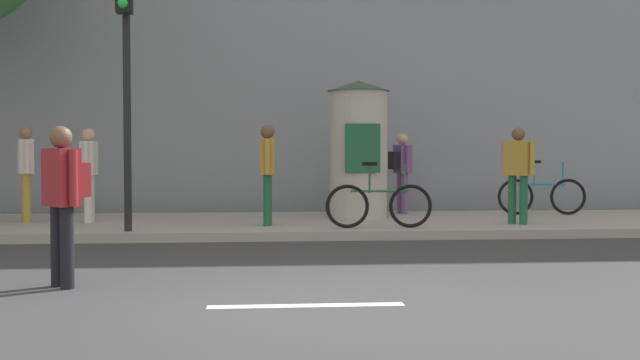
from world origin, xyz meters
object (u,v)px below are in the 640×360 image
(pedestrian_with_backpack, at_px, (26,166))
(pedestrian_in_dark_shirt, at_px, (401,166))
(pedestrian_in_red_top, at_px, (64,192))
(pedestrian_near_pole, at_px, (268,166))
(poster_column, at_px, (359,148))
(bicycle_upright, at_px, (379,204))
(traffic_light, at_px, (125,53))
(bicycle_leaning, at_px, (542,195))
(pedestrian_tallest, at_px, (519,166))
(pedestrian_in_light_jacket, at_px, (89,168))

(pedestrian_with_backpack, bearing_deg, pedestrian_in_dark_shirt, 10.06)
(pedestrian_in_red_top, bearing_deg, pedestrian_near_pole, 66.18)
(poster_column, distance_m, bicycle_upright, 2.14)
(traffic_light, height_order, bicycle_leaning, traffic_light)
(pedestrian_with_backpack, bearing_deg, pedestrian_tallest, -7.74)
(poster_column, relative_size, pedestrian_near_pole, 1.52)
(poster_column, distance_m, pedestrian_in_red_top, 7.41)
(poster_column, bearing_deg, pedestrian_in_light_jacket, -173.86)
(pedestrian_in_red_top, relative_size, pedestrian_near_pole, 0.97)
(pedestrian_in_red_top, relative_size, bicycle_upright, 0.94)
(traffic_light, xyz_separation_m, bicycle_leaning, (7.72, 2.61, -2.41))
(pedestrian_in_red_top, bearing_deg, poster_column, 57.96)
(bicycle_leaning, xyz_separation_m, bicycle_upright, (-3.67, -2.34, 0.00))
(pedestrian_in_light_jacket, bearing_deg, pedestrian_with_backpack, 168.44)
(bicycle_upright, bearing_deg, pedestrian_with_backpack, 165.06)
(pedestrian_near_pole, bearing_deg, bicycle_upright, -17.99)
(bicycle_leaning, bearing_deg, bicycle_upright, -147.47)
(poster_column, xyz_separation_m, pedestrian_in_dark_shirt, (1.01, 0.97, -0.36))
(pedestrian_in_light_jacket, bearing_deg, bicycle_leaning, 6.20)
(pedestrian_tallest, distance_m, bicycle_upright, 2.64)
(pedestrian_in_dark_shirt, relative_size, bicycle_leaning, 0.92)
(pedestrian_in_red_top, bearing_deg, pedestrian_in_light_jacket, 99.67)
(pedestrian_near_pole, distance_m, bicycle_upright, 2.02)
(traffic_light, xyz_separation_m, pedestrian_near_pole, (2.22, 0.86, -1.79))
(pedestrian_near_pole, xyz_separation_m, pedestrian_tallest, (4.35, -0.13, -0.01))
(traffic_light, distance_m, bicycle_leaning, 8.50)
(traffic_light, bearing_deg, pedestrian_in_light_jacket, 119.25)
(pedestrian_near_pole, distance_m, pedestrian_tallest, 4.36)
(pedestrian_with_backpack, relative_size, bicycle_leaning, 0.97)
(poster_column, height_order, bicycle_leaning, poster_column)
(traffic_light, distance_m, pedestrian_in_dark_shirt, 6.18)
(poster_column, bearing_deg, pedestrian_in_red_top, -122.04)
(traffic_light, bearing_deg, bicycle_upright, 3.81)
(pedestrian_in_red_top, height_order, bicycle_upright, pedestrian_in_red_top)
(traffic_light, xyz_separation_m, pedestrian_in_light_jacket, (-0.94, 1.67, -1.83))
(pedestrian_with_backpack, distance_m, bicycle_upright, 6.39)
(poster_column, distance_m, pedestrian_in_dark_shirt, 1.44)
(pedestrian_with_backpack, bearing_deg, traffic_light, -42.32)
(pedestrian_in_red_top, distance_m, pedestrian_tallest, 8.11)
(pedestrian_near_pole, height_order, pedestrian_in_light_jacket, pedestrian_near_pole)
(bicycle_upright, bearing_deg, bicycle_leaning, 32.53)
(traffic_light, xyz_separation_m, pedestrian_in_dark_shirt, (4.98, 3.16, -1.84))
(pedestrian_in_red_top, relative_size, pedestrian_tallest, 0.99)
(pedestrian_in_dark_shirt, distance_m, bicycle_upright, 3.09)
(pedestrian_near_pole, bearing_deg, pedestrian_with_backpack, 166.37)
(poster_column, bearing_deg, pedestrian_near_pole, -142.56)
(pedestrian_in_red_top, xyz_separation_m, pedestrian_in_light_jacket, (-0.98, 5.74, 0.13))
(pedestrian_near_pole, bearing_deg, pedestrian_tallest, -1.74)
(pedestrian_in_dark_shirt, xyz_separation_m, pedestrian_near_pole, (-2.76, -2.30, 0.05))
(pedestrian_in_dark_shirt, xyz_separation_m, pedestrian_tallest, (1.60, -2.43, 0.04))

